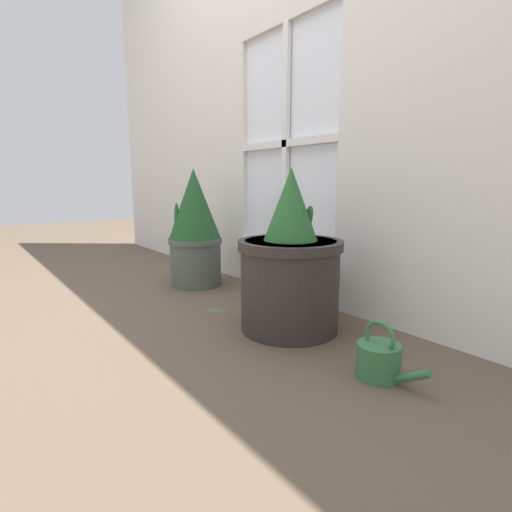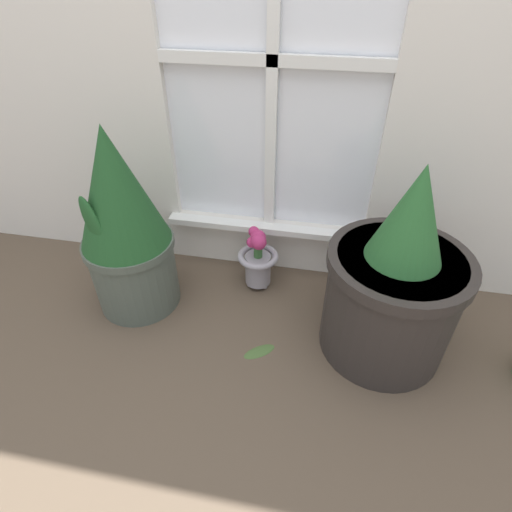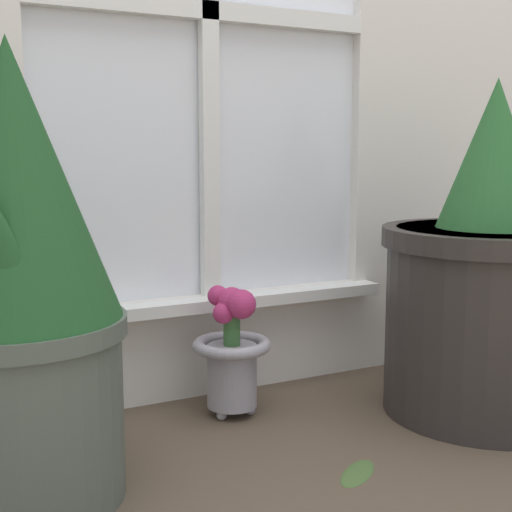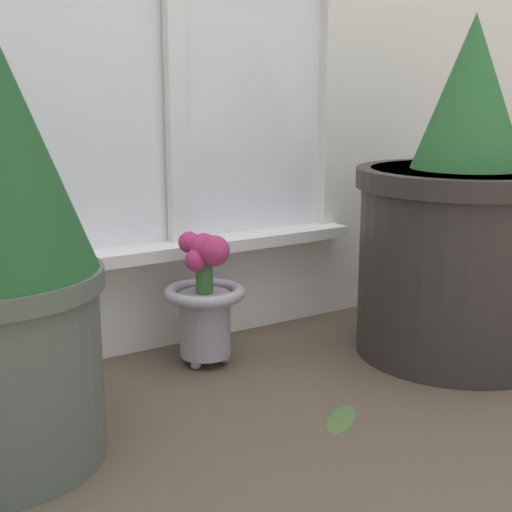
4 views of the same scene
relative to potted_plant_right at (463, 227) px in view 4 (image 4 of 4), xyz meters
The scene contains 4 objects.
ground_plane 0.53m from the potted_plant_right, 159.41° to the right, with size 10.00×10.00×0.00m, color brown.
potted_plant_right is the anchor object (origin of this frame).
flower_vase 0.51m from the potted_plant_right, 154.99° to the left, with size 0.15×0.15×0.26m.
fallen_leaf 0.47m from the potted_plant_right, 163.44° to the right, with size 0.11×0.10×0.01m.
Camera 4 is at (-0.63, -0.76, 0.51)m, focal length 50.00 mm.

